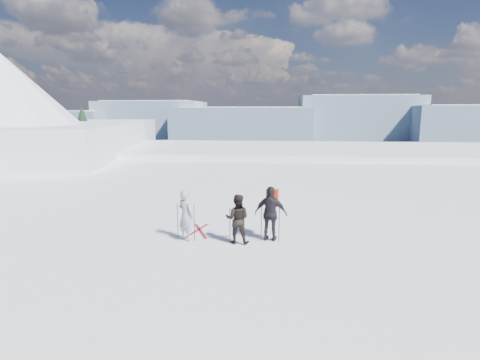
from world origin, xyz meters
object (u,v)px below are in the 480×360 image
Objects in this scene: skier_grey at (186,215)px; skier_dark at (237,219)px; skis_loose at (199,231)px; skier_pack at (271,214)px.

skier_grey is 1.73m from skier_dark.
skis_loose is at bearing -31.08° from skier_dark.
skier_dark is at bearing 26.91° from skier_pack.
skier_pack is at bearing -15.21° from skis_loose.
skier_dark reaches higher than skis_loose.
skier_grey is at bearing -0.74° from skier_dark.
skier_dark is 1.12m from skier_pack.
skier_pack is 1.10× the size of skis_loose.
skis_loose is (0.23, 0.90, -0.83)m from skier_grey.
skier_dark is (1.72, -0.14, -0.04)m from skier_grey.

